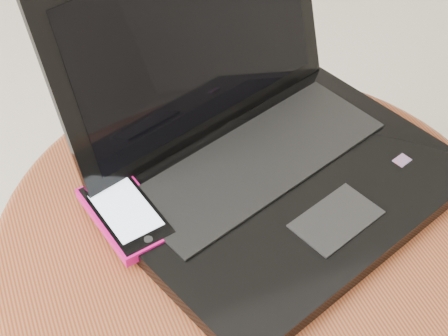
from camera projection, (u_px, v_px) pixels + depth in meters
name	position (u px, v px, depth m)	size (l,w,h in m)	color
table	(254.00, 281.00, 0.83)	(0.60, 0.60, 0.48)	#522C10
laptop	(263.00, 147.00, 0.79)	(0.47, 0.45, 0.25)	black
phone_black	(138.00, 204.00, 0.78)	(0.08, 0.12, 0.01)	black
phone_pink	(126.00, 214.00, 0.75)	(0.09, 0.13, 0.02)	#CF0D6E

